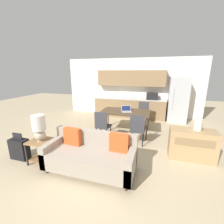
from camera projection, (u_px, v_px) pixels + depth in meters
ground_plane at (93, 172)px, 3.20m from camera, size 20.00×20.00×0.00m
wall_back at (131, 88)px, 7.14m from camera, size 6.40×0.07×2.70m
kitchen_counter at (130, 99)px, 6.99m from camera, size 3.27×0.65×2.15m
refrigerator at (178, 100)px, 6.29m from camera, size 0.75×0.78×1.88m
dining_table at (125, 113)px, 5.18m from camera, size 1.66×0.98×0.77m
couch at (91, 155)px, 3.23m from camera, size 1.91×0.80×0.86m
side_table at (41, 147)px, 3.49m from camera, size 0.48×0.48×0.56m
table_lamp at (39, 127)px, 3.33m from camera, size 0.29×0.29×0.61m
credenza at (192, 144)px, 3.64m from camera, size 1.05×0.46×0.74m
vase at (198, 124)px, 3.52m from camera, size 0.18×0.18×0.31m
dining_chair_near_right at (137, 128)px, 4.30m from camera, size 0.43×0.43×0.93m
dining_chair_near_left at (102, 125)px, 4.60m from camera, size 0.45×0.45×0.93m
dining_chair_far_right at (143, 113)px, 5.91m from camera, size 0.44×0.44×0.93m
laptop at (126, 110)px, 5.10m from camera, size 0.39×0.35×0.20m
suitcase at (20, 149)px, 3.66m from camera, size 0.44×0.22×0.67m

